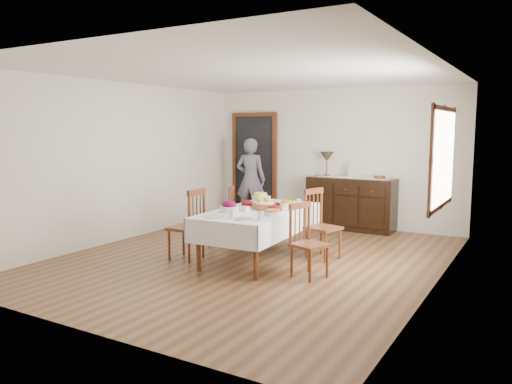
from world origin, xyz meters
The scene contains 26 objects.
ground centered at (0.00, 0.00, 0.00)m, with size 6.00×6.00×0.00m, color brown.
room_shell centered at (-0.15, 0.42, 1.64)m, with size 5.02×6.02×2.65m.
dining_table centered at (0.10, -0.01, 0.63)m, with size 1.17×2.14×0.72m.
chair_left_near centered at (-0.74, -0.51, 0.51)m, with size 0.44×0.44×1.01m.
chair_left_far centered at (-0.81, 0.46, 0.48)m, with size 0.52×0.52×0.94m.
chair_right_near centered at (1.03, -0.41, 0.47)m, with size 0.49×0.49×0.93m.
chair_right_far centered at (0.82, 0.53, 0.50)m, with size 0.51×0.51×1.00m.
sideboard centered at (0.50, 2.72, 0.48)m, with size 1.59×0.58×0.96m.
person centered at (-1.55, 2.54, 0.89)m, with size 0.55×0.35×1.77m, color slate.
bread_basket centered at (0.15, 0.05, 0.78)m, with size 0.32×0.32×0.17m.
egg_basket centered at (0.09, 0.35, 0.75)m, with size 0.29×0.29×0.10m.
ham_platter_a centered at (-0.17, 0.15, 0.75)m, with size 0.28×0.28×0.11m.
ham_platter_b centered at (0.38, -0.03, 0.75)m, with size 0.30×0.30×0.11m.
beet_bowl centered at (-0.13, -0.40, 0.79)m, with size 0.26×0.26×0.16m.
carrot_bowl centered at (0.33, 0.41, 0.76)m, with size 0.20×0.20×0.09m.
pineapple_bowl centered at (-0.23, 0.63, 0.79)m, with size 0.25×0.25×0.15m.
casserole_dish centered at (0.49, -0.32, 0.76)m, with size 0.22×0.22×0.08m.
butter_dish centered at (-0.01, -0.23, 0.75)m, with size 0.14×0.10×0.07m.
setting_left centered at (-0.01, -0.77, 0.74)m, with size 0.43×0.31×0.10m.
setting_right centered at (0.38, -0.72, 0.74)m, with size 0.43×0.31×0.10m.
glass_far_a centered at (-0.10, 0.64, 0.77)m, with size 0.07×0.07×0.10m.
glass_far_b centered at (0.40, 0.68, 0.76)m, with size 0.06×0.06×0.09m.
runner centered at (0.53, 2.76, 0.96)m, with size 1.30×0.35×0.01m.
table_lamp centered at (-0.01, 2.76, 1.31)m, with size 0.26×0.26×0.46m.
picture_frame centered at (0.55, 2.69, 1.10)m, with size 0.22×0.08×0.28m.
deco_bowl centered at (1.01, 2.75, 0.99)m, with size 0.20×0.20×0.06m.
Camera 1 is at (3.56, -5.99, 1.85)m, focal length 35.00 mm.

